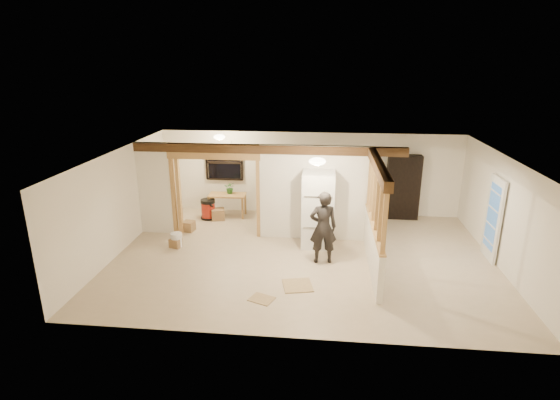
# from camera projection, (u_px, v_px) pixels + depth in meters

# --- Properties ---
(floor) EXTENTS (9.00, 6.50, 0.01)m
(floor) POSITION_uv_depth(u_px,v_px,m) (303.00, 257.00, 10.55)
(floor) COLOR #BFA98E
(floor) RESTS_ON ground
(ceiling) EXTENTS (9.00, 6.50, 0.01)m
(ceiling) POSITION_uv_depth(u_px,v_px,m) (304.00, 155.00, 9.78)
(ceiling) COLOR white
(wall_back) EXTENTS (9.00, 0.01, 2.50)m
(wall_back) POSITION_uv_depth(u_px,v_px,m) (309.00, 173.00, 13.24)
(wall_back) COLOR white
(wall_back) RESTS_ON floor
(wall_front) EXTENTS (9.00, 0.01, 2.50)m
(wall_front) POSITION_uv_depth(u_px,v_px,m) (293.00, 272.00, 7.09)
(wall_front) COLOR white
(wall_front) RESTS_ON floor
(wall_left) EXTENTS (0.01, 6.50, 2.50)m
(wall_left) POSITION_uv_depth(u_px,v_px,m) (119.00, 202.00, 10.61)
(wall_left) COLOR white
(wall_left) RESTS_ON floor
(wall_right) EXTENTS (0.01, 6.50, 2.50)m
(wall_right) POSITION_uv_depth(u_px,v_px,m) (505.00, 215.00, 9.72)
(wall_right) COLOR white
(wall_right) RESTS_ON floor
(partition_left_stub) EXTENTS (0.90, 0.12, 2.50)m
(partition_left_stub) POSITION_uv_depth(u_px,v_px,m) (155.00, 188.00, 11.70)
(partition_left_stub) COLOR silver
(partition_left_stub) RESTS_ON floor
(partition_center) EXTENTS (2.80, 0.12, 2.50)m
(partition_center) POSITION_uv_depth(u_px,v_px,m) (314.00, 193.00, 11.28)
(partition_center) COLOR silver
(partition_center) RESTS_ON floor
(doorway_frame) EXTENTS (2.46, 0.14, 2.20)m
(doorway_frame) POSITION_uv_depth(u_px,v_px,m) (216.00, 196.00, 11.58)
(doorway_frame) COLOR #B3874B
(doorway_frame) RESTS_ON floor
(header_beam_back) EXTENTS (7.00, 0.18, 0.22)m
(header_beam_back) POSITION_uv_depth(u_px,v_px,m) (267.00, 149.00, 11.05)
(header_beam_back) COLOR #4A3019
(header_beam_back) RESTS_ON ceiling
(header_beam_right) EXTENTS (0.18, 3.30, 0.22)m
(header_beam_right) POSITION_uv_depth(u_px,v_px,m) (378.00, 166.00, 9.28)
(header_beam_right) COLOR #4A3019
(header_beam_right) RESTS_ON ceiling
(pony_wall) EXTENTS (0.12, 3.20, 1.00)m
(pony_wall) POSITION_uv_depth(u_px,v_px,m) (373.00, 247.00, 9.86)
(pony_wall) COLOR silver
(pony_wall) RESTS_ON floor
(stud_partition) EXTENTS (0.14, 3.20, 1.32)m
(stud_partition) POSITION_uv_depth(u_px,v_px,m) (376.00, 199.00, 9.50)
(stud_partition) COLOR #B3874B
(stud_partition) RESTS_ON pony_wall
(window_back) EXTENTS (1.12, 0.10, 1.10)m
(window_back) POSITION_uv_depth(u_px,v_px,m) (224.00, 162.00, 13.33)
(window_back) COLOR black
(window_back) RESTS_ON wall_back
(french_door) EXTENTS (0.12, 0.86, 2.00)m
(french_door) POSITION_uv_depth(u_px,v_px,m) (493.00, 219.00, 10.18)
(french_door) COLOR white
(french_door) RESTS_ON floor
(ceiling_dome_main) EXTENTS (0.36, 0.36, 0.16)m
(ceiling_dome_main) POSITION_uv_depth(u_px,v_px,m) (317.00, 161.00, 9.28)
(ceiling_dome_main) COLOR #FFEABF
(ceiling_dome_main) RESTS_ON ceiling
(ceiling_dome_util) EXTENTS (0.32, 0.32, 0.14)m
(ceiling_dome_util) POSITION_uv_depth(u_px,v_px,m) (219.00, 137.00, 12.21)
(ceiling_dome_util) COLOR #FFEABF
(ceiling_dome_util) RESTS_ON ceiling
(hanging_bulb) EXTENTS (0.07, 0.07, 0.07)m
(hanging_bulb) POSITION_uv_depth(u_px,v_px,m) (232.00, 153.00, 11.59)
(hanging_bulb) COLOR #FFD88C
(hanging_bulb) RESTS_ON ceiling
(refrigerator) EXTENTS (0.79, 0.77, 1.93)m
(refrigerator) POSITION_uv_depth(u_px,v_px,m) (318.00, 209.00, 10.93)
(refrigerator) COLOR silver
(refrigerator) RESTS_ON floor
(woman) EXTENTS (0.68, 0.50, 1.73)m
(woman) POSITION_uv_depth(u_px,v_px,m) (323.00, 227.00, 10.03)
(woman) COLOR black
(woman) RESTS_ON floor
(work_table) EXTENTS (1.11, 0.58, 0.69)m
(work_table) POSITION_uv_depth(u_px,v_px,m) (228.00, 205.00, 13.20)
(work_table) COLOR #B3874B
(work_table) RESTS_ON floor
(potted_plant) EXTENTS (0.33, 0.29, 0.36)m
(potted_plant) POSITION_uv_depth(u_px,v_px,m) (230.00, 188.00, 13.12)
(potted_plant) COLOR #437734
(potted_plant) RESTS_ON work_table
(shop_vac) EXTENTS (0.61, 0.61, 0.61)m
(shop_vac) POSITION_uv_depth(u_px,v_px,m) (208.00, 209.00, 13.00)
(shop_vac) COLOR maroon
(shop_vac) RESTS_ON floor
(bookshelf) EXTENTS (0.96, 0.32, 1.92)m
(bookshelf) POSITION_uv_depth(u_px,v_px,m) (403.00, 187.00, 12.84)
(bookshelf) COLOR black
(bookshelf) RESTS_ON floor
(bucket) EXTENTS (0.30, 0.30, 0.36)m
(bucket) POSITION_uv_depth(u_px,v_px,m) (177.00, 240.00, 11.08)
(bucket) COLOR silver
(bucket) RESTS_ON floor
(box_util_a) EXTENTS (0.45, 0.41, 0.32)m
(box_util_a) POSITION_uv_depth(u_px,v_px,m) (218.00, 214.00, 12.96)
(box_util_a) COLOR olive
(box_util_a) RESTS_ON floor
(box_util_b) EXTENTS (0.35, 0.35, 0.28)m
(box_util_b) POSITION_uv_depth(u_px,v_px,m) (189.00, 226.00, 12.10)
(box_util_b) COLOR olive
(box_util_b) RESTS_ON floor
(box_front) EXTENTS (0.33, 0.30, 0.22)m
(box_front) POSITION_uv_depth(u_px,v_px,m) (176.00, 243.00, 11.06)
(box_front) COLOR olive
(box_front) RESTS_ON floor
(floor_panel_near) EXTENTS (0.71, 0.71, 0.02)m
(floor_panel_near) POSITION_uv_depth(u_px,v_px,m) (298.00, 285.00, 9.19)
(floor_panel_near) COLOR tan
(floor_panel_near) RESTS_ON floor
(floor_panel_far) EXTENTS (0.57, 0.52, 0.01)m
(floor_panel_far) POSITION_uv_depth(u_px,v_px,m) (262.00, 299.00, 8.68)
(floor_panel_far) COLOR tan
(floor_panel_far) RESTS_ON floor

